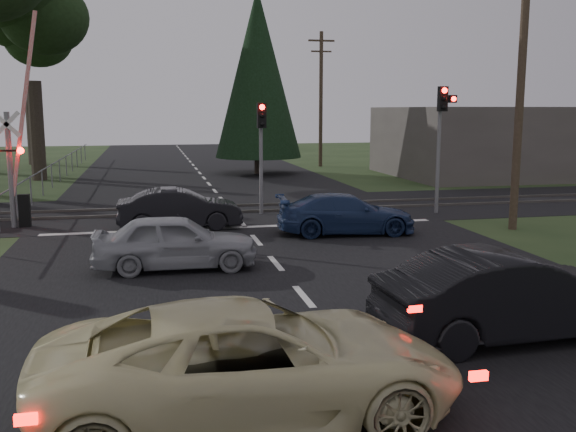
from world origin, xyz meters
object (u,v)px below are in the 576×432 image
object	(u,v)px
traffic_signal_right	(442,125)
utility_pole_near	(521,82)
crossing_signal	(17,166)
cream_coupe	(251,363)
blue_sedan	(346,214)
silver_car	(176,242)
utility_pole_mid	(321,97)
utility_pole_far	(258,101)
traffic_signal_center	(261,139)
dark_car_far	(180,209)
dark_hatchback	(510,296)

from	to	relation	value
traffic_signal_right	utility_pole_near	world-z (taller)	utility_pole_near
crossing_signal	utility_pole_near	bearing A→B (deg)	-13.50
cream_coupe	blue_sedan	xyz separation A→B (m)	(4.84, 11.45, -0.11)
traffic_signal_right	silver_car	xyz separation A→B (m)	(-10.05, -6.48, -2.64)
utility_pole_mid	blue_sedan	bearing A→B (deg)	-103.30
utility_pole_far	blue_sedan	size ratio (longest dim) A/B	2.08
crossing_signal	traffic_signal_center	size ratio (longest dim) A/B	1.70
crossing_signal	utility_pole_mid	world-z (taller)	utility_pole_mid
traffic_signal_center	cream_coupe	size ratio (longest dim) A/B	0.77
traffic_signal_right	dark_car_far	world-z (taller)	traffic_signal_right
traffic_signal_right	traffic_signal_center	xyz separation A→B (m)	(-6.55, 1.20, -0.51)
utility_pole_near	dark_hatchback	distance (m)	11.46
utility_pole_near	dark_car_far	world-z (taller)	utility_pole_near
traffic_signal_right	utility_pole_far	distance (m)	45.56
dark_hatchback	dark_car_far	world-z (taller)	dark_hatchback
utility_pole_mid	silver_car	xyz separation A→B (m)	(-11.00, -27.01, -4.05)
crossing_signal	dark_car_far	world-z (taller)	crossing_signal
utility_pole_near	dark_hatchback	size ratio (longest dim) A/B	1.96
silver_car	utility_pole_near	bearing A→B (deg)	-73.02
utility_pole_far	cream_coupe	bearing A→B (deg)	-99.84
utility_pole_near	cream_coupe	distance (m)	15.69
cream_coupe	silver_car	bearing A→B (deg)	2.92
utility_pole_near	silver_car	distance (m)	12.10
utility_pole_mid	dark_hatchback	world-z (taller)	utility_pole_mid
crossing_signal	traffic_signal_right	size ratio (longest dim) A/B	1.48
traffic_signal_center	utility_pole_near	size ratio (longest dim) A/B	0.46
traffic_signal_center	traffic_signal_right	bearing A→B (deg)	-10.41
crossing_signal	traffic_signal_center	bearing A→B (deg)	6.15
blue_sedan	utility_pole_mid	bearing A→B (deg)	-7.99
dark_hatchback	blue_sedan	bearing A→B (deg)	-3.55
crossing_signal	utility_pole_near	xyz separation A→B (m)	(15.77, -3.79, 2.67)
crossing_signal	utility_pole_far	bearing A→B (deg)	70.77
utility_pole_near	cream_coupe	xyz separation A→B (m)	(-10.41, -11.03, -3.99)
silver_car	dark_car_far	bearing A→B (deg)	-2.28
silver_car	utility_pole_far	bearing A→B (deg)	-10.25
utility_pole_near	dark_car_far	distance (m)	11.63
dark_car_far	silver_car	bearing A→B (deg)	176.38
traffic_signal_right	silver_car	world-z (taller)	traffic_signal_right
utility_pole_near	blue_sedan	distance (m)	6.93
traffic_signal_center	silver_car	world-z (taller)	traffic_signal_center
dark_car_far	dark_hatchback	bearing A→B (deg)	-156.42
traffic_signal_center	dark_hatchback	distance (m)	14.09
silver_car	dark_car_far	world-z (taller)	silver_car
crossing_signal	dark_hatchback	size ratio (longest dim) A/B	1.52
silver_car	dark_car_far	size ratio (longest dim) A/B	1.00
utility_pole_far	traffic_signal_right	bearing A→B (deg)	-91.20
dark_hatchback	traffic_signal_center	bearing A→B (deg)	4.57
utility_pole_mid	cream_coupe	xyz separation A→B (m)	(-10.41, -35.03, -3.99)
traffic_signal_center	utility_pole_mid	distance (m)	20.82
crossing_signal	dark_car_far	xyz separation A→B (m)	(5.15, -1.38, -1.40)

